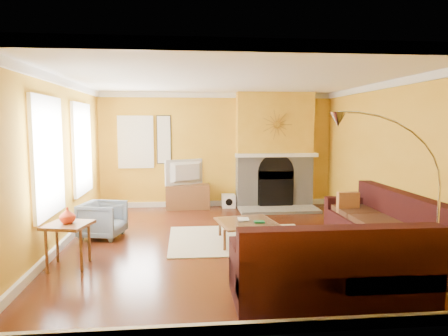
{
  "coord_description": "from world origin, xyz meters",
  "views": [
    {
      "loc": [
        -0.75,
        -6.48,
        1.96
      ],
      "look_at": [
        -0.08,
        0.4,
        1.2
      ],
      "focal_mm": 32.0,
      "sensor_mm": 36.0,
      "label": 1
    }
  ],
  "objects": [
    {
      "name": "floor",
      "position": [
        0.0,
        0.0,
        -0.01
      ],
      "size": [
        5.5,
        6.0,
        0.02
      ],
      "primitive_type": "cube",
      "color": "#5A2513",
      "rests_on": "ground"
    },
    {
      "name": "ceiling",
      "position": [
        0.0,
        0.0,
        2.71
      ],
      "size": [
        5.5,
        6.0,
        0.02
      ],
      "primitive_type": "cube",
      "color": "white",
      "rests_on": "ground"
    },
    {
      "name": "wall_back",
      "position": [
        0.0,
        3.01,
        1.35
      ],
      "size": [
        5.5,
        0.02,
        2.7
      ],
      "primitive_type": "cube",
      "color": "gold",
      "rests_on": "ground"
    },
    {
      "name": "wall_front",
      "position": [
        0.0,
        -3.01,
        1.35
      ],
      "size": [
        5.5,
        0.02,
        2.7
      ],
      "primitive_type": "cube",
      "color": "gold",
      "rests_on": "ground"
    },
    {
      "name": "wall_left",
      "position": [
        -2.76,
        0.0,
        1.35
      ],
      "size": [
        0.02,
        6.0,
        2.7
      ],
      "primitive_type": "cube",
      "color": "gold",
      "rests_on": "ground"
    },
    {
      "name": "wall_right",
      "position": [
        2.76,
        0.0,
        1.35
      ],
      "size": [
        0.02,
        6.0,
        2.7
      ],
      "primitive_type": "cube",
      "color": "gold",
      "rests_on": "ground"
    },
    {
      "name": "baseboard",
      "position": [
        0.0,
        0.0,
        0.06
      ],
      "size": [
        5.5,
        6.0,
        0.12
      ],
      "primitive_type": null,
      "color": "white",
      "rests_on": "floor"
    },
    {
      "name": "crown_molding",
      "position": [
        0.0,
        0.0,
        2.64
      ],
      "size": [
        5.5,
        6.0,
        0.12
      ],
      "primitive_type": null,
      "color": "white",
      "rests_on": "ceiling"
    },
    {
      "name": "window_left_near",
      "position": [
        -2.72,
        1.3,
        1.5
      ],
      "size": [
        0.06,
        1.22,
        1.72
      ],
      "primitive_type": "cube",
      "color": "white",
      "rests_on": "wall_left"
    },
    {
      "name": "window_left_far",
      "position": [
        -2.72,
        -0.6,
        1.5
      ],
      "size": [
        0.06,
        1.22,
        1.72
      ],
      "primitive_type": "cube",
      "color": "white",
      "rests_on": "wall_left"
    },
    {
      "name": "window_back",
      "position": [
        -1.9,
        2.96,
        1.55
      ],
      "size": [
        0.82,
        0.06,
        1.22
      ],
      "primitive_type": "cube",
      "color": "white",
      "rests_on": "wall_back"
    },
    {
      "name": "wall_art",
      "position": [
        -1.25,
        2.97,
        1.6
      ],
      "size": [
        0.34,
        0.04,
        1.14
      ],
      "primitive_type": "cube",
      "color": "white",
      "rests_on": "wall_back"
    },
    {
      "name": "fireplace",
      "position": [
        1.35,
        2.8,
        1.35
      ],
      "size": [
        1.8,
        0.4,
        2.7
      ],
      "primitive_type": null,
      "color": "#9E9B95",
      "rests_on": "floor"
    },
    {
      "name": "mantel",
      "position": [
        1.35,
        2.56,
        1.25
      ],
      "size": [
        1.92,
        0.22,
        0.08
      ],
      "primitive_type": "cube",
      "color": "white",
      "rests_on": "fireplace"
    },
    {
      "name": "hearth",
      "position": [
        1.35,
        2.25,
        0.03
      ],
      "size": [
        1.8,
        0.7,
        0.06
      ],
      "primitive_type": "cube",
      "color": "#9E9B95",
      "rests_on": "floor"
    },
    {
      "name": "sunburst",
      "position": [
        1.35,
        2.57,
        1.95
      ],
      "size": [
        0.7,
        0.04,
        0.7
      ],
      "primitive_type": null,
      "color": "olive",
      "rests_on": "fireplace"
    },
    {
      "name": "rug",
      "position": [
        0.16,
        0.1,
        0.01
      ],
      "size": [
        2.4,
        1.8,
        0.02
      ],
      "primitive_type": "cube",
      "color": "beige",
      "rests_on": "floor"
    },
    {
      "name": "sectional_sofa",
      "position": [
        1.26,
        -0.99,
        0.45
      ],
      "size": [
        2.99,
        3.41,
        0.9
      ],
      "primitive_type": null,
      "color": "#341011",
      "rests_on": "floor"
    },
    {
      "name": "coffee_table",
      "position": [
        0.25,
        -0.08,
        0.18
      ],
      "size": [
        1.06,
        1.06,
        0.36
      ],
      "primitive_type": null,
      "rotation": [
        0.0,
        0.0,
        0.17
      ],
      "color": "white",
      "rests_on": "floor"
    },
    {
      "name": "media_console",
      "position": [
        -0.71,
        2.74,
        0.28
      ],
      "size": [
        1.01,
        0.45,
        0.55
      ],
      "primitive_type": "cube",
      "color": "brown",
      "rests_on": "floor"
    },
    {
      "name": "tv",
      "position": [
        -0.71,
        2.74,
        0.85
      ],
      "size": [
        0.99,
        0.57,
        0.59
      ],
      "primitive_type": "imported",
      "rotation": [
        0.0,
        0.0,
        3.59
      ],
      "color": "black",
      "rests_on": "media_console"
    },
    {
      "name": "subwoofer",
      "position": [
        0.25,
        2.77,
        0.15
      ],
      "size": [
        0.31,
        0.31,
        0.31
      ],
      "primitive_type": "cube",
      "color": "white",
      "rests_on": "floor"
    },
    {
      "name": "armchair",
      "position": [
        -2.19,
        0.46,
        0.31
      ],
      "size": [
        0.82,
        0.81,
        0.63
      ],
      "primitive_type": "imported",
      "rotation": [
        0.0,
        0.0,
        1.34
      ],
      "color": "slate",
      "rests_on": "floor"
    },
    {
      "name": "side_table",
      "position": [
        -2.36,
        -0.97,
        0.31
      ],
      "size": [
        0.67,
        0.67,
        0.61
      ],
      "primitive_type": null,
      "rotation": [
        0.0,
        0.0,
        -0.24
      ],
      "color": "brown",
      "rests_on": "floor"
    },
    {
      "name": "vase",
      "position": [
        -2.36,
        -0.97,
        0.72
      ],
      "size": [
        0.27,
        0.27,
        0.22
      ],
      "primitive_type": "imported",
      "rotation": [
        0.0,
        0.0,
        0.32
      ],
      "color": "red",
      "rests_on": "side_table"
    },
    {
      "name": "book",
      "position": [
        0.11,
        0.01,
        0.37
      ],
      "size": [
        0.2,
        0.26,
        0.02
      ],
      "primitive_type": "imported",
      "rotation": [
        0.0,
        0.0,
        -0.07
      ],
      "color": "white",
      "rests_on": "coffee_table"
    },
    {
      "name": "arc_lamp",
      "position": [
        1.58,
        -2.23,
        1.04
      ],
      "size": [
        1.33,
        0.36,
        2.09
      ],
      "primitive_type": null,
      "color": "silver",
      "rests_on": "floor"
    }
  ]
}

